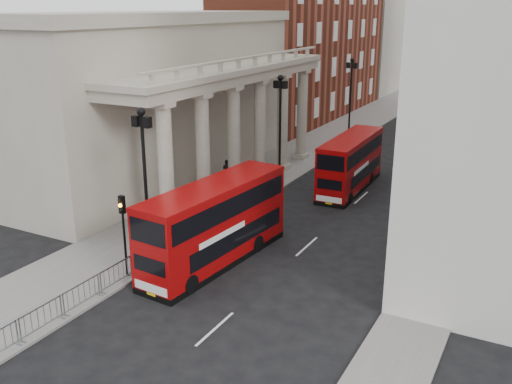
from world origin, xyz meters
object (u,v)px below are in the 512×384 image
(lamp_post_south, at_px, (145,176))
(pedestrian_c, at_px, (252,178))
(traffic_light, at_px, (123,221))
(pedestrian_b, at_px, (227,169))
(lamp_post_mid, at_px, (280,122))
(lamp_post_north, at_px, (351,95))
(bus_far, at_px, (351,162))
(bus_near, at_px, (215,222))
(pedestrian_a, at_px, (198,194))

(lamp_post_south, bearing_deg, pedestrian_c, 94.39)
(traffic_light, height_order, pedestrian_b, traffic_light)
(lamp_post_mid, height_order, lamp_post_north, same)
(bus_far, xyz_separation_m, pedestrian_b, (-9.37, -2.41, -1.21))
(traffic_light, bearing_deg, pedestrian_c, 94.19)
(lamp_post_south, bearing_deg, lamp_post_north, 90.00)
(bus_near, distance_m, pedestrian_b, 15.29)
(traffic_light, relative_size, bus_near, 0.41)
(traffic_light, height_order, bus_far, traffic_light)
(pedestrian_a, relative_size, pedestrian_b, 1.21)
(lamp_post_north, height_order, pedestrian_b, lamp_post_north)
(traffic_light, relative_size, pedestrian_b, 2.76)
(lamp_post_mid, relative_size, lamp_post_north, 1.00)
(lamp_post_north, bearing_deg, bus_far, -70.39)
(bus_far, relative_size, pedestrian_b, 6.03)
(lamp_post_north, bearing_deg, traffic_light, -89.83)
(lamp_post_mid, bearing_deg, lamp_post_north, 90.00)
(bus_near, xyz_separation_m, pedestrian_c, (-4.11, 11.77, -1.23))
(lamp_post_mid, height_order, bus_near, lamp_post_mid)
(lamp_post_mid, relative_size, pedestrian_a, 4.43)
(lamp_post_south, relative_size, pedestrian_b, 5.34)
(lamp_post_mid, xyz_separation_m, bus_near, (3.07, -14.22, -2.61))
(lamp_post_mid, xyz_separation_m, bus_far, (5.15, 1.56, -2.81))
(traffic_light, height_order, pedestrian_a, traffic_light)
(pedestrian_a, distance_m, pedestrian_c, 5.33)
(bus_far, distance_m, pedestrian_b, 9.75)
(lamp_post_south, xyz_separation_m, pedestrian_c, (-1.04, 13.55, -3.85))
(lamp_post_mid, height_order, bus_far, lamp_post_mid)
(bus_far, bearing_deg, lamp_post_mid, -164.63)
(lamp_post_mid, distance_m, pedestrian_a, 8.86)
(bus_near, relative_size, pedestrian_c, 5.49)
(bus_far, bearing_deg, pedestrian_c, -148.52)
(pedestrian_b, bearing_deg, lamp_post_north, -95.62)
(traffic_light, bearing_deg, pedestrian_a, 103.64)
(lamp_post_south, xyz_separation_m, bus_near, (3.07, 1.78, -2.61))
(lamp_post_north, distance_m, pedestrian_b, 17.83)
(lamp_post_south, bearing_deg, pedestrian_b, 105.58)
(bus_near, height_order, bus_far, bus_near)
(lamp_post_south, relative_size, traffic_light, 1.93)
(traffic_light, distance_m, pedestrian_c, 15.74)
(lamp_post_mid, distance_m, pedestrian_b, 5.89)
(traffic_light, bearing_deg, pedestrian_b, 104.14)
(lamp_post_mid, relative_size, pedestrian_c, 4.41)
(lamp_post_north, xyz_separation_m, pedestrian_a, (-2.43, -23.60, -3.85))
(lamp_post_south, relative_size, bus_near, 0.80)
(pedestrian_c, bearing_deg, bus_near, -39.59)
(pedestrian_a, bearing_deg, pedestrian_b, 95.11)
(lamp_post_south, xyz_separation_m, bus_far, (5.15, 17.56, -2.81))
(lamp_post_south, xyz_separation_m, pedestrian_a, (-2.43, 8.40, -3.85))
(bus_far, height_order, pedestrian_a, bus_far)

